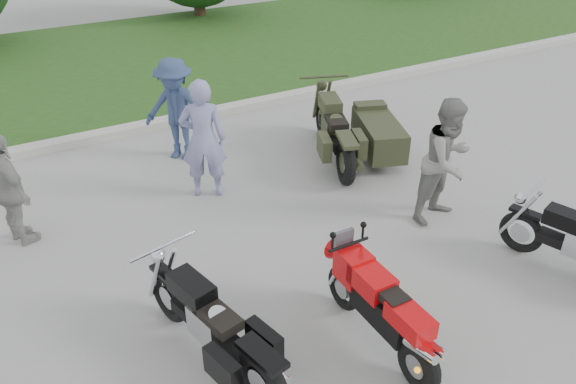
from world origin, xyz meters
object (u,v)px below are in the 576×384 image
cruiser_left (217,331)px  person_grey (447,161)px  person_back (10,190)px  person_stripe (203,139)px  person_denim (176,110)px  sportbike_red (382,308)px  cruiser_sidecar (361,134)px

cruiser_left → person_grey: person_grey is taller
person_back → person_grey: bearing=-134.7°
cruiser_left → person_stripe: person_stripe is taller
person_denim → sportbike_red: bearing=-41.2°
sportbike_red → person_back: person_back is taller
cruiser_left → person_back: size_ratio=1.39×
person_back → person_stripe: bearing=-112.9°
sportbike_red → person_grey: (2.33, 1.62, 0.39)m
person_stripe → person_back: bearing=23.6°
cruiser_left → cruiser_sidecar: (3.97, 3.08, 0.02)m
sportbike_red → person_back: size_ratio=1.16×
cruiser_sidecar → person_back: size_ratio=1.53×
cruiser_sidecar → person_grey: bearing=-70.6°
person_grey → person_denim: 4.53m
cruiser_left → cruiser_sidecar: size_ratio=0.91×
cruiser_left → person_stripe: (1.19, 3.27, 0.49)m
sportbike_red → person_denim: 5.29m
person_grey → sportbike_red: bearing=-157.4°
sportbike_red → person_back: bearing=128.1°
person_back → cruiser_sidecar: bearing=-114.2°
cruiser_sidecar → person_denim: 3.17m
cruiser_sidecar → person_grey: person_grey is taller
sportbike_red → person_back: (-3.12, 3.94, 0.28)m
sportbike_red → cruiser_left: sportbike_red is taller
sportbike_red → person_denim: bearing=93.6°
cruiser_left → person_grey: bearing=0.7°
person_stripe → person_denim: person_stripe is taller
sportbike_red → person_grey: size_ratio=1.02×
person_back → person_denim: bearing=-86.0°
person_stripe → person_back: 2.70m
cruiser_sidecar → person_denim: person_denim is taller
person_denim → cruiser_sidecar: bearing=14.8°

